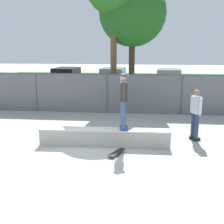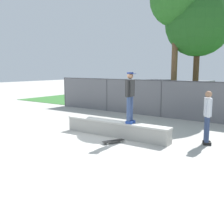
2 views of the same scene
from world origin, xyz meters
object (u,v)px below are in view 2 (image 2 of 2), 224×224
at_px(skateboard, 113,141).
at_px(tree_near_right, 198,24).
at_px(car_silver, 199,92).
at_px(tree_near_left, 177,1).
at_px(skateboarder, 130,95).
at_px(bystander, 207,115).
at_px(concrete_ledge, 116,129).
at_px(car_black, 156,90).

xyz_separation_m(skateboard, tree_near_right, (0.14, 7.55, 4.86)).
relative_size(skateboard, car_silver, 0.19).
height_order(tree_near_left, car_silver, tree_near_left).
relative_size(skateboarder, bystander, 1.01).
distance_m(concrete_ledge, skateboard, 0.97).
distance_m(tree_near_right, car_black, 8.11).
distance_m(concrete_ledge, tree_near_left, 8.23).
distance_m(concrete_ledge, car_black, 12.50).
xyz_separation_m(tree_near_right, bystander, (2.50, -5.81, -3.92)).
bearing_deg(bystander, concrete_ledge, -163.35).
distance_m(skateboard, tree_near_left, 9.00).
distance_m(tree_near_left, car_silver, 8.04).
xyz_separation_m(tree_near_left, bystander, (3.40, -4.94, -5.04)).
bearing_deg(car_silver, tree_near_right, -73.75).
bearing_deg(skateboard, skateboarder, 80.47).
distance_m(tree_near_left, bystander, 7.83).
bearing_deg(skateboarder, concrete_ledge, -178.60).
height_order(skateboard, bystander, bystander).
bearing_deg(tree_near_right, car_black, 134.63).
xyz_separation_m(tree_near_left, tree_near_right, (0.90, 0.87, -1.12)).
xyz_separation_m(skateboard, tree_near_left, (-0.77, 6.68, 5.97)).
distance_m(car_silver, bystander, 11.75).
relative_size(concrete_ledge, tree_near_left, 0.59).
bearing_deg(skateboard, tree_near_right, 88.96).
xyz_separation_m(concrete_ledge, skateboarder, (0.62, 0.02, 1.32)).
height_order(concrete_ledge, tree_near_right, tree_near_right).
distance_m(skateboarder, car_silver, 12.08).
height_order(skateboard, car_black, car_black).
height_order(car_silver, bystander, bystander).
distance_m(concrete_ledge, bystander, 3.33).
height_order(tree_near_left, tree_near_right, tree_near_left).
bearing_deg(concrete_ledge, car_silver, 94.30).
relative_size(concrete_ledge, car_silver, 1.02).
bearing_deg(tree_near_left, concrete_ledge, -87.26).
bearing_deg(tree_near_left, skateboard, -83.46).
height_order(concrete_ledge, tree_near_left, tree_near_left).
bearing_deg(car_black, tree_near_right, -45.37).
bearing_deg(tree_near_left, bystander, -55.48).
bearing_deg(concrete_ledge, bystander, 16.65).
xyz_separation_m(tree_near_left, car_silver, (-0.62, 6.10, -5.21)).
bearing_deg(concrete_ledge, skateboard, -59.00).
bearing_deg(skateboarder, car_black, 112.79).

